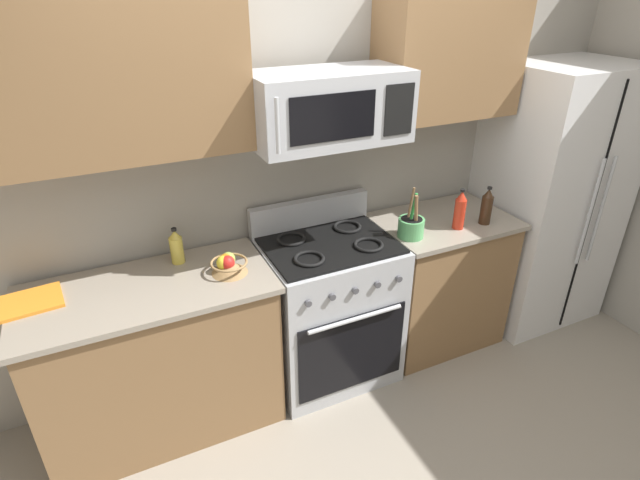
% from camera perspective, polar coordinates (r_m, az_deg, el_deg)
% --- Properties ---
extents(ground_plane, '(16.00, 16.00, 0.00)m').
position_cam_1_polar(ground_plane, '(3.00, 6.63, -21.56)').
color(ground_plane, gray).
extents(wall_back, '(8.00, 0.10, 2.60)m').
position_cam_1_polar(wall_back, '(3.00, -2.04, 9.01)').
color(wall_back, '#9E998E').
rests_on(wall_back, ground).
extents(counter_left, '(1.23, 0.60, 0.91)m').
position_cam_1_polar(counter_left, '(2.88, -17.77, -12.73)').
color(counter_left, olive).
rests_on(counter_left, ground).
extents(range_oven, '(0.76, 0.64, 1.09)m').
position_cam_1_polar(range_oven, '(3.08, 0.99, -7.78)').
color(range_oven, '#B2B5BA').
rests_on(range_oven, ground).
extents(counter_right, '(0.85, 0.60, 0.91)m').
position_cam_1_polar(counter_right, '(3.47, 13.22, -4.46)').
color(counter_right, olive).
rests_on(counter_right, ground).
extents(refrigerator, '(0.85, 0.71, 1.80)m').
position_cam_1_polar(refrigerator, '(3.83, 24.52, 4.35)').
color(refrigerator, silver).
rests_on(refrigerator, ground).
extents(microwave, '(0.80, 0.44, 0.36)m').
position_cam_1_polar(microwave, '(2.59, 0.95, 14.90)').
color(microwave, '#B2B5BA').
extents(upper_cabinets_left, '(1.22, 0.34, 0.68)m').
position_cam_1_polar(upper_cabinets_left, '(2.42, -23.47, 16.20)').
color(upper_cabinets_left, olive).
extents(upper_cabinets_right, '(0.84, 0.34, 0.68)m').
position_cam_1_polar(upper_cabinets_right, '(3.10, 14.49, 19.64)').
color(upper_cabinets_right, olive).
extents(utensil_crock, '(0.15, 0.15, 0.29)m').
position_cam_1_polar(utensil_crock, '(2.96, 10.33, 1.53)').
color(utensil_crock, '#59AD66').
rests_on(utensil_crock, counter_right).
extents(fruit_basket, '(0.19, 0.19, 0.10)m').
position_cam_1_polar(fruit_basket, '(2.62, -10.41, -2.76)').
color(fruit_basket, '#9E7A4C').
rests_on(fruit_basket, counter_left).
extents(cutting_board, '(0.32, 0.26, 0.02)m').
position_cam_1_polar(cutting_board, '(2.72, -30.40, -6.18)').
color(cutting_board, orange).
rests_on(cutting_board, counter_left).
extents(bottle_oil, '(0.07, 0.07, 0.20)m').
position_cam_1_polar(bottle_oil, '(2.75, -16.03, -0.76)').
color(bottle_oil, gold).
rests_on(bottle_oil, counter_left).
extents(bottle_hot_sauce, '(0.07, 0.07, 0.25)m').
position_cam_1_polar(bottle_hot_sauce, '(3.11, 15.64, 3.26)').
color(bottle_hot_sauce, red).
rests_on(bottle_hot_sauce, counter_right).
extents(bottle_soy, '(0.07, 0.07, 0.24)m').
position_cam_1_polar(bottle_soy, '(3.22, 18.44, 3.61)').
color(bottle_soy, '#382314').
rests_on(bottle_soy, counter_right).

